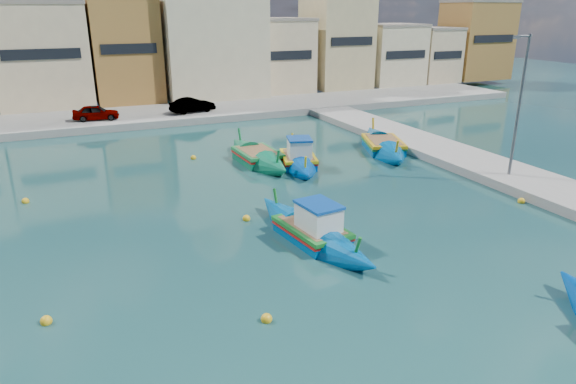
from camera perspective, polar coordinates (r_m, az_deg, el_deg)
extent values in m
plane|color=#113034|center=(17.35, -4.11, -12.35)|extent=(160.00, 160.00, 0.00)
cube|color=gray|center=(47.00, -17.79, 7.84)|extent=(80.00, 8.00, 0.60)
cube|color=beige|center=(53.78, -25.60, 13.46)|extent=(7.88, 7.44, 8.99)
cube|color=gray|center=(53.63, -26.36, 18.36)|extent=(8.04, 7.59, 0.30)
cube|color=black|center=(49.99, -25.70, 13.63)|extent=(6.30, 0.10, 0.90)
cube|color=#A67334|center=(53.49, -17.65, 14.64)|extent=(6.17, 6.13, 9.43)
cube|color=black|center=(50.37, -17.24, 14.96)|extent=(4.93, 0.10, 0.90)
cube|color=tan|center=(55.80, -9.71, 13.68)|extent=(7.31, 7.69, 6.05)
cube|color=gray|center=(55.57, -9.91, 16.94)|extent=(7.46, 7.85, 0.30)
cube|color=black|center=(52.02, -8.60, 13.66)|extent=(5.85, 0.10, 0.90)
cube|color=beige|center=(58.05, -1.82, 14.84)|extent=(7.54, 7.30, 7.41)
cube|color=gray|center=(57.86, -1.86, 18.64)|extent=(7.69, 7.45, 0.30)
cube|color=black|center=(54.63, -0.30, 14.93)|extent=(6.03, 0.10, 0.90)
cube|color=tan|center=(61.25, 5.37, 16.06)|extent=(6.36, 6.97, 9.63)
cube|color=black|center=(58.16, 7.15, 16.29)|extent=(5.09, 0.10, 0.90)
cube|color=beige|center=(65.06, 11.14, 14.68)|extent=(6.63, 6.70, 6.65)
cube|color=gray|center=(64.87, 11.35, 17.73)|extent=(6.76, 6.83, 0.30)
cube|color=black|center=(62.28, 12.99, 14.65)|extent=(5.30, 0.10, 0.90)
cube|color=beige|center=(69.05, 15.25, 14.45)|extent=(5.08, 7.51, 6.20)
cube|color=gray|center=(68.87, 15.50, 17.14)|extent=(5.18, 7.66, 0.30)
cube|color=black|center=(66.11, 17.37, 14.33)|extent=(4.06, 0.10, 0.90)
cube|color=#A67334|center=(72.90, 20.13, 15.45)|extent=(7.79, 6.00, 9.33)
cube|color=gray|center=(72.80, 20.59, 19.21)|extent=(7.95, 6.12, 0.30)
cube|color=black|center=(70.69, 21.91, 15.52)|extent=(6.23, 0.10, 0.90)
cube|color=beige|center=(55.97, -8.96, 16.80)|extent=(10.00, 10.00, 12.00)
cylinder|color=#595B60|center=(30.38, 24.22, 8.13)|extent=(0.16, 0.16, 8.00)
cylinder|color=#595B60|center=(29.66, 24.75, 15.47)|extent=(1.00, 0.10, 0.10)
cube|color=#595B60|center=(29.29, 24.06, 15.44)|extent=(0.35, 0.15, 0.18)
imported|color=#4C1919|center=(45.18, -20.58, 8.27)|extent=(3.76, 1.89, 1.23)
imported|color=#4C1919|center=(46.33, -10.57, 9.47)|extent=(4.11, 2.18, 1.29)
cube|color=#0059A2|center=(21.73, 2.64, -4.82)|extent=(2.26, 3.53, 0.93)
cone|color=#0059A2|center=(23.86, -1.02, -2.37)|extent=(2.22, 3.26, 2.39)
cone|color=#0059A2|center=(19.71, 7.11, -7.51)|extent=(2.22, 3.26, 2.39)
cube|color=#187A26|center=(21.57, 2.66, -3.87)|extent=(2.36, 3.72, 0.17)
cube|color=red|center=(21.64, 2.65, -4.28)|extent=(2.36, 3.61, 0.09)
cube|color=olive|center=(21.54, 2.66, -3.69)|extent=(1.94, 3.20, 0.06)
cylinder|color=#187A26|center=(23.86, -1.35, -0.81)|extent=(0.18, 0.45, 1.01)
cylinder|color=#187A26|center=(19.26, 7.69, -6.21)|extent=(0.18, 0.45, 1.01)
cube|color=white|center=(20.98, 3.42, -2.85)|extent=(1.50, 1.84, 1.02)
cube|color=#0F47A5|center=(20.76, 3.45, -1.40)|extent=(1.59, 1.97, 0.11)
cube|color=#0047A8|center=(31.98, 1.15, 3.33)|extent=(2.72, 3.48, 0.96)
cone|color=#0047A8|center=(34.38, 0.55, 4.59)|extent=(2.66, 3.28, 2.39)
cone|color=#0047A8|center=(29.58, 1.84, 2.05)|extent=(2.66, 3.28, 2.39)
cube|color=yellow|center=(31.87, 1.16, 4.03)|extent=(2.85, 3.66, 0.17)
cube|color=red|center=(31.92, 1.15, 3.73)|extent=(2.83, 3.56, 0.10)
cube|color=olive|center=(31.85, 1.16, 4.16)|extent=(2.37, 3.13, 0.06)
cylinder|color=yellow|center=(34.46, 0.50, 5.69)|extent=(0.26, 0.47, 1.04)
cylinder|color=yellow|center=(29.16, 1.93, 3.07)|extent=(0.26, 0.47, 1.04)
cube|color=white|center=(31.29, 1.28, 4.87)|extent=(1.74, 1.88, 1.05)
cube|color=#0F47A5|center=(31.14, 1.29, 5.91)|extent=(1.84, 2.01, 0.11)
cube|color=#00579C|center=(35.91, 10.53, 4.88)|extent=(3.36, 4.21, 1.11)
cone|color=#00579C|center=(38.75, 9.48, 6.11)|extent=(3.27, 3.96, 2.80)
cone|color=#00579C|center=(33.07, 11.76, 3.62)|extent=(3.27, 3.96, 2.80)
cube|color=gold|center=(35.79, 10.57, 5.60)|extent=(3.51, 4.43, 0.20)
cube|color=#197F33|center=(35.84, 10.55, 5.29)|extent=(3.49, 4.31, 0.11)
cube|color=olive|center=(35.77, 10.58, 5.74)|extent=(2.93, 3.78, 0.07)
cylinder|color=gold|center=(38.88, 9.44, 7.25)|extent=(0.33, 0.55, 1.21)
cylinder|color=gold|center=(32.60, 11.98, 4.69)|extent=(0.33, 0.55, 1.21)
cube|color=#0A724A|center=(32.65, -3.41, 3.69)|extent=(2.32, 3.39, 1.09)
cone|color=#0A724A|center=(35.09, -5.16, 4.87)|extent=(2.31, 3.19, 2.70)
cone|color=#0A724A|center=(30.23, -1.38, 2.52)|extent=(2.31, 3.19, 2.70)
cube|color=#19803B|center=(32.52, -3.42, 4.47)|extent=(2.41, 3.58, 0.20)
cube|color=red|center=(32.58, -3.42, 4.14)|extent=(2.43, 3.46, 0.11)
cube|color=olive|center=(32.50, -3.43, 4.62)|extent=(1.98, 3.08, 0.07)
cylinder|color=#19803B|center=(35.16, -5.36, 6.09)|extent=(0.17, 0.52, 1.19)
cylinder|color=#19803B|center=(29.79, -1.17, 3.69)|extent=(0.17, 0.52, 1.19)
sphere|color=yellow|center=(17.99, -25.28, -12.84)|extent=(0.36, 0.36, 0.36)
sphere|color=yellow|center=(23.73, -4.64, -2.97)|extent=(0.36, 0.36, 0.36)
sphere|color=yellow|center=(33.90, -10.47, 3.75)|extent=(0.36, 0.36, 0.36)
sphere|color=yellow|center=(28.94, -27.15, -0.92)|extent=(0.36, 0.36, 0.36)
sphere|color=yellow|center=(28.31, 24.50, -0.94)|extent=(0.36, 0.36, 0.36)
sphere|color=yellow|center=(16.48, -2.40, -13.90)|extent=(0.36, 0.36, 0.36)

